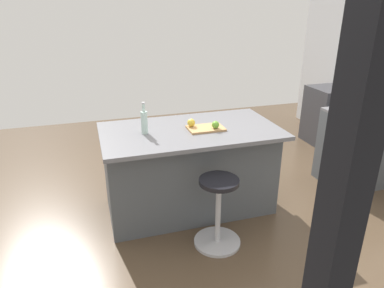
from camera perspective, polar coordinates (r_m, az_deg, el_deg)
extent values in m
plane|color=brown|center=(3.92, 3.77, -10.87)|extent=(7.25, 7.25, 0.00)
cube|color=#38383D|center=(6.00, 21.25, 4.35)|extent=(0.60, 0.60, 0.90)
cube|color=black|center=(5.79, 22.99, 3.00)|extent=(0.44, 0.01, 0.32)
cube|color=#4C5156|center=(3.76, -0.45, -4.40)|extent=(1.72, 0.79, 0.90)
cube|color=slate|center=(3.53, -0.24, 2.12)|extent=(1.78, 0.99, 0.04)
cylinder|color=#B7B7BC|center=(3.47, 4.10, -15.53)|extent=(0.44, 0.44, 0.03)
cylinder|color=#B7B7BC|center=(3.29, 4.26, -11.17)|extent=(0.05, 0.05, 0.62)
cylinder|color=black|center=(3.12, 4.43, -6.09)|extent=(0.36, 0.36, 0.04)
cube|color=tan|center=(3.52, 2.25, 2.58)|extent=(0.36, 0.24, 0.02)
sphere|color=#609E2D|center=(3.48, 3.84, 3.15)|extent=(0.08, 0.08, 0.08)
sphere|color=gold|center=(3.53, -0.14, 3.48)|extent=(0.08, 0.08, 0.08)
cylinder|color=silver|center=(3.40, -7.76, 3.45)|extent=(0.06, 0.06, 0.22)
cylinder|color=silver|center=(3.35, -7.89, 5.88)|extent=(0.03, 0.03, 0.08)
cylinder|color=#B7B7BC|center=(3.34, -7.93, 6.62)|extent=(0.03, 0.03, 0.02)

